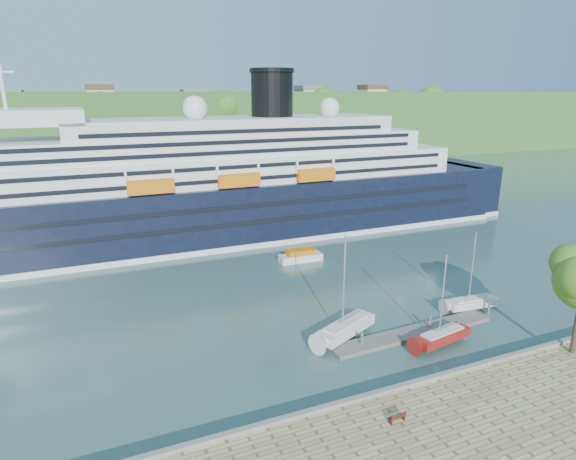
# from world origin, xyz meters

# --- Properties ---
(ground) EXTENTS (400.00, 400.00, 0.00)m
(ground) POSITION_xyz_m (0.00, 0.00, 0.00)
(ground) COLOR #2F534A
(ground) RESTS_ON ground
(far_hillside) EXTENTS (400.00, 50.00, 24.00)m
(far_hillside) POSITION_xyz_m (0.00, 145.00, 12.00)
(far_hillside) COLOR #2C5923
(far_hillside) RESTS_ON ground
(quay_coping) EXTENTS (220.00, 0.50, 0.30)m
(quay_coping) POSITION_xyz_m (0.00, -0.20, 1.15)
(quay_coping) COLOR slate
(quay_coping) RESTS_ON promenade
(cruise_ship) EXTENTS (124.64, 18.22, 27.99)m
(cruise_ship) POSITION_xyz_m (-9.67, 50.13, 13.99)
(cruise_ship) COLOR black
(cruise_ship) RESTS_ON ground
(park_bench) EXTENTS (1.41, 0.63, 0.89)m
(park_bench) POSITION_xyz_m (-7.83, -3.51, 1.44)
(park_bench) COLOR #422313
(park_bench) RESTS_ON promenade
(floating_pontoon) EXTENTS (19.07, 3.00, 0.42)m
(floating_pontoon) POSITION_xyz_m (2.63, 8.25, 0.21)
(floating_pontoon) COLOR #67625B
(floating_pontoon) RESTS_ON ground
(sailboat_white_near) EXTENTS (8.43, 5.48, 10.62)m
(sailboat_white_near) POSITION_xyz_m (-4.14, 10.46, 5.31)
(sailboat_white_near) COLOR silver
(sailboat_white_near) RESTS_ON ground
(sailboat_red) EXTENTS (7.26, 3.08, 9.09)m
(sailboat_red) POSITION_xyz_m (3.95, 5.47, 4.54)
(sailboat_red) COLOR maroon
(sailboat_red) RESTS_ON ground
(sailboat_white_far) EXTENTS (7.02, 2.53, 8.87)m
(sailboat_white_far) POSITION_xyz_m (12.44, 10.47, 4.44)
(sailboat_white_far) COLOR silver
(sailboat_white_far) RESTS_ON ground
(tender_launch) EXTENTS (6.53, 2.37, 1.79)m
(tender_launch) POSITION_xyz_m (1.22, 33.32, 0.90)
(tender_launch) COLOR orange
(tender_launch) RESTS_ON ground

